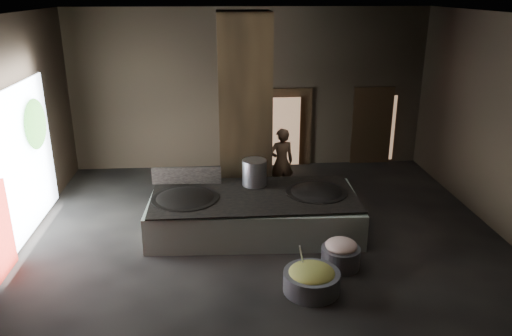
{
  "coord_description": "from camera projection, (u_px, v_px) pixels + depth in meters",
  "views": [
    {
      "loc": [
        -0.94,
        -9.47,
        4.96
      ],
      "look_at": [
        -0.12,
        0.76,
        1.25
      ],
      "focal_mm": 35.0,
      "sensor_mm": 36.0,
      "label": 1
    }
  ],
  "objects": [
    {
      "name": "stock_pot",
      "position": [
        254.0,
        173.0,
        10.99
      ],
      "size": [
        0.54,
        0.54,
        0.58
      ],
      "primitive_type": "cylinder",
      "color": "#B1B2BA",
      "rests_on": "hearth_platform"
    },
    {
      "name": "wok_right",
      "position": [
        316.0,
        195.0,
        10.74
      ],
      "size": [
        1.3,
        1.3,
        0.36
      ],
      "primitive_type": "ellipsoid",
      "color": "black",
      "rests_on": "hearth_platform"
    },
    {
      "name": "splash_guard",
      "position": [
        187.0,
        176.0,
        11.1
      ],
      "size": [
        1.54,
        0.12,
        0.38
      ],
      "primitive_type": "cube",
      "rotation": [
        0.0,
        0.0,
        -0.04
      ],
      "color": "black",
      "rests_on": "hearth_platform"
    },
    {
      "name": "tree_silhouette",
      "position": [
        35.0,
        124.0,
        10.74
      ],
      "size": [
        0.28,
        1.1,
        1.1
      ],
      "primitive_type": "ellipsoid",
      "color": "#194714",
      "rests_on": "left_opening"
    },
    {
      "name": "doorway_far",
      "position": [
        372.0,
        127.0,
        14.7
      ],
      "size": [
        1.18,
        0.08,
        2.38
      ],
      "primitive_type": "cube",
      "color": "black",
      "rests_on": "ground"
    },
    {
      "name": "wok_left",
      "position": [
        185.0,
        201.0,
        10.44
      ],
      "size": [
        1.39,
        1.39,
        0.38
      ],
      "primitive_type": "ellipsoid",
      "color": "black",
      "rests_on": "hearth_platform"
    },
    {
      "name": "meat_basin",
      "position": [
        340.0,
        257.0,
        9.36
      ],
      "size": [
        0.81,
        0.81,
        0.4
      ],
      "primitive_type": "cylinder",
      "rotation": [
        0.0,
        0.0,
        0.13
      ],
      "color": "slate",
      "rests_on": "ground"
    },
    {
      "name": "floor",
      "position": [
        264.0,
        237.0,
        10.65
      ],
      "size": [
        10.0,
        9.0,
        0.1
      ],
      "primitive_type": "cube",
      "color": "black",
      "rests_on": "ground"
    },
    {
      "name": "back_wall",
      "position": [
        250.0,
        90.0,
        14.13
      ],
      "size": [
        10.0,
        0.1,
        4.5
      ],
      "primitive_type": "cube",
      "color": "black",
      "rests_on": "ground"
    },
    {
      "name": "pavilion_sliver",
      "position": [
        0.0,
        231.0,
        8.95
      ],
      "size": [
        0.05,
        0.9,
        1.7
      ],
      "primitive_type": "cube",
      "color": "maroon",
      "rests_on": "ground"
    },
    {
      "name": "wok_left_rim",
      "position": [
        185.0,
        198.0,
        10.42
      ],
      "size": [
        1.42,
        1.42,
        0.05
      ],
      "primitive_type": "cylinder",
      "color": "black",
      "rests_on": "hearth_platform"
    },
    {
      "name": "doorway_near",
      "position": [
        291.0,
        129.0,
        14.52
      ],
      "size": [
        1.18,
        0.08,
        2.38
      ],
      "primitive_type": "cube",
      "color": "black",
      "rests_on": "ground"
    },
    {
      "name": "platform_cap",
      "position": [
        254.0,
        196.0,
        10.57
      ],
      "size": [
        4.32,
        2.07,
        0.03
      ],
      "primitive_type": "cube",
      "color": "black",
      "rests_on": "hearth_platform"
    },
    {
      "name": "doorway_far_glow",
      "position": [
        381.0,
        128.0,
        14.77
      ],
      "size": [
        0.83,
        0.04,
        1.95
      ],
      "primitive_type": "cube",
      "color": "#8C6647",
      "rests_on": "ground"
    },
    {
      "name": "doorway_near_glow",
      "position": [
        285.0,
        132.0,
        14.4
      ],
      "size": [
        0.85,
        0.04,
        2.01
      ],
      "primitive_type": "cube",
      "color": "#8C6647",
      "rests_on": "ground"
    },
    {
      "name": "veg_fill",
      "position": [
        312.0,
        273.0,
        8.56
      ],
      "size": [
        0.81,
        0.81,
        0.25
      ],
      "primitive_type": "ellipsoid",
      "color": "#739749",
      "rests_on": "veg_basin"
    },
    {
      "name": "right_wall",
      "position": [
        509.0,
        128.0,
        10.25
      ],
      "size": [
        0.1,
        9.0,
        4.5
      ],
      "primitive_type": "cube",
      "color": "black",
      "rests_on": "ground"
    },
    {
      "name": "pillar",
      "position": [
        244.0,
        111.0,
        11.63
      ],
      "size": [
        1.2,
        1.2,
        4.5
      ],
      "primitive_type": "cube",
      "color": "black",
      "rests_on": "ground"
    },
    {
      "name": "left_opening",
      "position": [
        16.0,
        168.0,
        9.91
      ],
      "size": [
        0.04,
        4.2,
        3.1
      ],
      "primitive_type": "cube",
      "color": "white",
      "rests_on": "ground"
    },
    {
      "name": "cook",
      "position": [
        281.0,
        162.0,
        12.42
      ],
      "size": [
        0.7,
        0.52,
        1.75
      ],
      "primitive_type": "imported",
      "rotation": [
        0.0,
        0.0,
        3.33
      ],
      "color": "brown",
      "rests_on": "ground"
    },
    {
      "name": "wok_right_rim",
      "position": [
        316.0,
        192.0,
        10.72
      ],
      "size": [
        1.33,
        1.33,
        0.05
      ],
      "primitive_type": "cylinder",
      "color": "black",
      "rests_on": "hearth_platform"
    },
    {
      "name": "front_wall",
      "position": [
        304.0,
        244.0,
        5.6
      ],
      "size": [
        10.0,
        0.1,
        4.5
      ],
      "primitive_type": "cube",
      "color": "black",
      "rests_on": "ground"
    },
    {
      "name": "meat_fill",
      "position": [
        341.0,
        245.0,
        9.28
      ],
      "size": [
        0.6,
        0.6,
        0.23
      ],
      "primitive_type": "ellipsoid",
      "color": "tan",
      "rests_on": "meat_basin"
    },
    {
      "name": "veg_basin",
      "position": [
        311.0,
        281.0,
        8.62
      ],
      "size": [
        1.0,
        1.0,
        0.36
      ],
      "primitive_type": "cylinder",
      "rotation": [
        0.0,
        0.0,
        -0.01
      ],
      "color": "slate",
      "rests_on": "ground"
    },
    {
      "name": "hearth_platform",
      "position": [
        254.0,
        214.0,
        10.72
      ],
      "size": [
        4.5,
        2.3,
        0.77
      ],
      "primitive_type": "cube",
      "rotation": [
        0.0,
        0.0,
        -0.04
      ],
      "color": "silver",
      "rests_on": "ground"
    },
    {
      "name": "ladle",
      "position": [
        302.0,
        259.0,
        8.62
      ],
      "size": [
        0.2,
        0.36,
        0.7
      ],
      "primitive_type": "cylinder",
      "rotation": [
        0.49,
        0.0,
        -0.45
      ],
      "color": "#B1B2BA",
      "rests_on": "veg_basin"
    },
    {
      "name": "ceiling",
      "position": [
        266.0,
        12.0,
        9.09
      ],
      "size": [
        10.0,
        9.0,
        0.1
      ],
      "primitive_type": "cube",
      "color": "black",
      "rests_on": "back_wall"
    },
    {
      "name": "left_wall",
      "position": [
        1.0,
        139.0,
        9.49
      ],
      "size": [
        0.1,
        9.0,
        4.5
      ],
      "primitive_type": "cube",
      "color": "black",
      "rests_on": "ground"
    }
  ]
}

